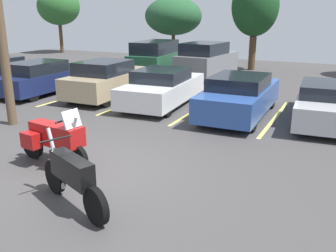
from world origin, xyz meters
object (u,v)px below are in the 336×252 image
motorcycle_touring (54,138)px  car_tan (108,80)px  motorcycle_second (72,177)px  car_far_grey (207,61)px  car_silver (329,103)px  car_white (163,88)px  car_far_green (158,58)px  car_navy (43,77)px  car_blue (240,96)px

motorcycle_touring → car_tan: bearing=115.3°
motorcycle_second → car_far_grey: size_ratio=0.48×
car_tan → car_silver: 8.48m
motorcycle_touring → car_white: (-0.50, 6.40, 0.01)m
car_tan → car_white: bearing=-2.8°
car_far_green → car_far_grey: size_ratio=1.13×
car_silver → car_tan: bearing=-179.0°
car_far_green → car_navy: bearing=-109.2°
car_navy → car_white: car_navy is taller
car_navy → car_silver: 11.63m
car_far_green → car_far_grey: 2.81m
car_navy → car_far_grey: car_far_grey is taller
motorcycle_touring → car_navy: same height
car_tan → car_silver: (8.48, 0.15, -0.12)m
motorcycle_second → car_tan: bearing=121.0°
car_navy → car_far_grey: (5.05, 6.91, 0.24)m
car_silver → car_far_green: size_ratio=1.00×
car_navy → car_white: size_ratio=0.98×
motorcycle_second → car_navy: 10.75m
motorcycle_second → car_silver: motorcycle_second is taller
car_far_grey → car_silver: bearing=-43.6°
car_tan → car_silver: bearing=1.0°
motorcycle_second → car_tan: size_ratio=0.46×
car_tan → motorcycle_second: bearing=-59.0°
car_white → motorcycle_touring: bearing=-85.5°
car_navy → car_far_green: car_far_green is taller
car_navy → car_tan: size_ratio=1.02×
motorcycle_second → car_navy: size_ratio=0.45×
car_navy → car_blue: (8.81, 0.08, 0.00)m
motorcycle_second → car_white: (-2.13, 7.72, 0.09)m
car_navy → car_far_green: size_ratio=0.94×
motorcycle_second → car_navy: car_navy is taller
motorcycle_touring → car_tan: car_tan is taller
motorcycle_touring → car_blue: bearing=67.0°
car_navy → car_far_grey: size_ratio=1.06×
car_tan → car_blue: 5.70m
motorcycle_touring → car_blue: size_ratio=0.47×
car_far_grey → car_blue: bearing=-61.1°
motorcycle_touring → car_white: size_ratio=0.46×
car_silver → car_far_green: car_far_green is taller
car_blue → car_far_grey: 7.80m
motorcycle_second → car_blue: car_blue is taller
car_navy → car_far_green: 6.91m
car_far_grey → car_white: bearing=-84.2°
motorcycle_second → car_silver: bearing=64.8°
car_white → car_blue: 3.11m
car_silver → car_blue: bearing=-168.3°
motorcycle_touring → car_blue: (2.59, 6.10, 0.04)m
motorcycle_touring → car_white: bearing=94.5°
car_tan → car_white: (2.59, -0.13, -0.09)m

